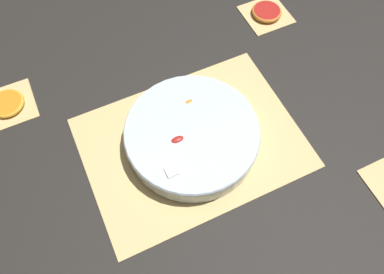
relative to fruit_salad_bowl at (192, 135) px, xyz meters
The scene contains 7 objects.
ground_plane 0.04m from the fruit_salad_bowl, 108.88° to the right, with size 6.00×6.00×0.00m, color black.
bamboo_mat_center 0.03m from the fruit_salad_bowl, 108.88° to the right, with size 0.48×0.35×0.01m.
coaster_mat_near_left 0.45m from the fruit_salad_bowl, 142.17° to the right, with size 0.12×0.12×0.01m.
coaster_mat_near_right 0.45m from the fruit_salad_bowl, 37.86° to the right, with size 0.12×0.12×0.01m.
fruit_salad_bowl is the anchor object (origin of this frame).
orange_slice_whole 0.45m from the fruit_salad_bowl, 37.86° to the right, with size 0.08×0.08×0.01m.
grapefruit_slice 0.45m from the fruit_salad_bowl, 142.17° to the right, with size 0.08×0.08×0.01m.
Camera 1 is at (0.16, 0.35, 0.75)m, focal length 35.00 mm.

